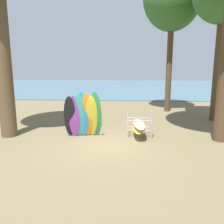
{
  "coord_description": "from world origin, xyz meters",
  "views": [
    {
      "loc": [
        0.82,
        -8.82,
        3.14
      ],
      "look_at": [
        0.16,
        1.51,
        1.1
      ],
      "focal_mm": 35.84,
      "sensor_mm": 36.0,
      "label": 1
    }
  ],
  "objects": [
    {
      "name": "board_storage_rack",
      "position": [
        1.43,
        1.34,
        0.5
      ],
      "size": [
        1.15,
        2.13,
        1.25
      ],
      "color": "#9EA0A5",
      "rests_on": "ground"
    },
    {
      "name": "leaning_board_pile",
      "position": [
        -1.11,
        0.94,
        1.03
      ],
      "size": [
        1.78,
        1.06,
        2.18
      ],
      "color": "black",
      "rests_on": "ground"
    },
    {
      "name": "ground_plane",
      "position": [
        0.0,
        0.0,
        0.0
      ],
      "size": [
        80.0,
        80.0,
        0.0
      ],
      "primitive_type": "plane",
      "color": "brown"
    },
    {
      "name": "lake_water",
      "position": [
        0.0,
        30.52,
        0.05
      ],
      "size": [
        80.0,
        36.0,
        0.1
      ],
      "primitive_type": "cube",
      "color": "#477084",
      "rests_on": "ground"
    }
  ]
}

